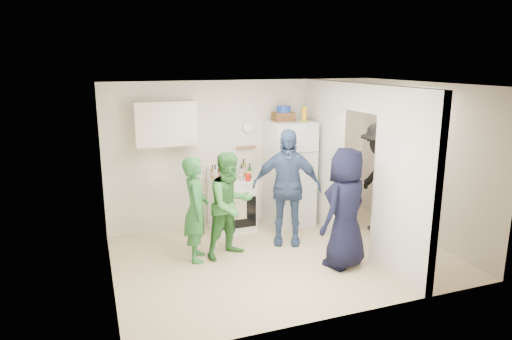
# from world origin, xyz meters

# --- Properties ---
(floor) EXTENTS (4.80, 4.80, 0.00)m
(floor) POSITION_xyz_m (0.00, 0.00, 0.00)
(floor) COLOR beige
(floor) RESTS_ON ground
(wall_back) EXTENTS (4.80, 0.00, 4.80)m
(wall_back) POSITION_xyz_m (0.00, 1.70, 1.25)
(wall_back) COLOR silver
(wall_back) RESTS_ON floor
(wall_front) EXTENTS (4.80, 0.00, 4.80)m
(wall_front) POSITION_xyz_m (0.00, -1.70, 1.25)
(wall_front) COLOR silver
(wall_front) RESTS_ON floor
(wall_left) EXTENTS (0.00, 3.40, 3.40)m
(wall_left) POSITION_xyz_m (-2.40, 0.00, 1.25)
(wall_left) COLOR silver
(wall_left) RESTS_ON floor
(wall_right) EXTENTS (0.00, 3.40, 3.40)m
(wall_right) POSITION_xyz_m (2.40, 0.00, 1.25)
(wall_right) COLOR silver
(wall_right) RESTS_ON floor
(ceiling) EXTENTS (4.80, 4.80, 0.00)m
(ceiling) POSITION_xyz_m (0.00, 0.00, 2.50)
(ceiling) COLOR white
(ceiling) RESTS_ON wall_back
(partition_pier_back) EXTENTS (0.12, 1.20, 2.50)m
(partition_pier_back) POSITION_xyz_m (1.20, 1.10, 1.25)
(partition_pier_back) COLOR silver
(partition_pier_back) RESTS_ON floor
(partition_pier_front) EXTENTS (0.12, 1.20, 2.50)m
(partition_pier_front) POSITION_xyz_m (1.20, -1.10, 1.25)
(partition_pier_front) COLOR silver
(partition_pier_front) RESTS_ON floor
(partition_header) EXTENTS (0.12, 1.00, 0.40)m
(partition_header) POSITION_xyz_m (1.20, 0.00, 2.30)
(partition_header) COLOR silver
(partition_header) RESTS_ON partition_pier_back
(stove) EXTENTS (0.74, 0.61, 0.88)m
(stove) POSITION_xyz_m (-0.36, 1.37, 0.44)
(stove) COLOR white
(stove) RESTS_ON floor
(upper_cabinet) EXTENTS (0.95, 0.34, 0.70)m
(upper_cabinet) POSITION_xyz_m (-1.40, 1.52, 1.85)
(upper_cabinet) COLOR silver
(upper_cabinet) RESTS_ON wall_back
(fridge) EXTENTS (0.75, 0.73, 1.81)m
(fridge) POSITION_xyz_m (0.68, 1.34, 0.91)
(fridge) COLOR white
(fridge) RESTS_ON floor
(wicker_basket) EXTENTS (0.35, 0.25, 0.15)m
(wicker_basket) POSITION_xyz_m (0.58, 1.39, 1.89)
(wicker_basket) COLOR brown
(wicker_basket) RESTS_ON fridge
(blue_bowl) EXTENTS (0.24, 0.24, 0.11)m
(blue_bowl) POSITION_xyz_m (0.58, 1.39, 2.02)
(blue_bowl) COLOR navy
(blue_bowl) RESTS_ON wicker_basket
(yellow_cup_stack_top) EXTENTS (0.09, 0.09, 0.25)m
(yellow_cup_stack_top) POSITION_xyz_m (0.90, 1.24, 1.94)
(yellow_cup_stack_top) COLOR gold
(yellow_cup_stack_top) RESTS_ON fridge
(wall_clock) EXTENTS (0.22, 0.02, 0.22)m
(wall_clock) POSITION_xyz_m (0.05, 1.68, 1.70)
(wall_clock) COLOR white
(wall_clock) RESTS_ON wall_back
(spice_shelf) EXTENTS (0.35, 0.08, 0.03)m
(spice_shelf) POSITION_xyz_m (0.00, 1.65, 1.35)
(spice_shelf) COLOR olive
(spice_shelf) RESTS_ON wall_back
(nook_window) EXTENTS (0.03, 0.70, 0.80)m
(nook_window) POSITION_xyz_m (2.38, 0.20, 1.65)
(nook_window) COLOR black
(nook_window) RESTS_ON wall_right
(nook_window_frame) EXTENTS (0.04, 0.76, 0.86)m
(nook_window_frame) POSITION_xyz_m (2.36, 0.20, 1.65)
(nook_window_frame) COLOR white
(nook_window_frame) RESTS_ON wall_right
(nook_valance) EXTENTS (0.04, 0.82, 0.18)m
(nook_valance) POSITION_xyz_m (2.34, 0.20, 2.00)
(nook_valance) COLOR white
(nook_valance) RESTS_ON wall_right
(yellow_cup_stack_stove) EXTENTS (0.09, 0.09, 0.25)m
(yellow_cup_stack_stove) POSITION_xyz_m (-0.48, 1.15, 1.00)
(yellow_cup_stack_stove) COLOR yellow
(yellow_cup_stack_stove) RESTS_ON stove
(red_cup) EXTENTS (0.09, 0.09, 0.12)m
(red_cup) POSITION_xyz_m (-0.14, 1.17, 0.94)
(red_cup) COLOR red
(red_cup) RESTS_ON stove
(person_green_left) EXTENTS (0.48, 0.62, 1.52)m
(person_green_left) POSITION_xyz_m (-1.20, 0.37, 0.76)
(person_green_left) COLOR #2F7538
(person_green_left) RESTS_ON floor
(person_green_center) EXTENTS (0.91, 0.81, 1.56)m
(person_green_center) POSITION_xyz_m (-0.70, 0.33, 0.78)
(person_green_center) COLOR #3E8239
(person_green_center) RESTS_ON floor
(person_denim) EXTENTS (1.15, 0.84, 1.82)m
(person_denim) POSITION_xyz_m (0.26, 0.50, 0.91)
(person_denim) COLOR #354B74
(person_denim) RESTS_ON floor
(person_navy) EXTENTS (0.97, 0.84, 1.69)m
(person_navy) POSITION_xyz_m (0.69, -0.55, 0.84)
(person_navy) COLOR black
(person_navy) RESTS_ON floor
(person_nook) EXTENTS (1.01, 1.35, 1.86)m
(person_nook) POSITION_xyz_m (1.88, 0.39, 0.93)
(person_nook) COLOR black
(person_nook) RESTS_ON floor
(bottle_a) EXTENTS (0.07, 0.07, 0.24)m
(bottle_a) POSITION_xyz_m (-0.65, 1.51, 1.00)
(bottle_a) COLOR olive
(bottle_a) RESTS_ON stove
(bottle_b) EXTENTS (0.08, 0.08, 0.30)m
(bottle_b) POSITION_xyz_m (-0.54, 1.28, 1.03)
(bottle_b) COLOR #204918
(bottle_b) RESTS_ON stove
(bottle_c) EXTENTS (0.08, 0.08, 0.33)m
(bottle_c) POSITION_xyz_m (-0.44, 1.53, 1.04)
(bottle_c) COLOR #A9B2B7
(bottle_c) RESTS_ON stove
(bottle_d) EXTENTS (0.06, 0.06, 0.32)m
(bottle_d) POSITION_xyz_m (-0.35, 1.31, 1.04)
(bottle_d) COLOR brown
(bottle_d) RESTS_ON stove
(bottle_e) EXTENTS (0.07, 0.07, 0.29)m
(bottle_e) POSITION_xyz_m (-0.26, 1.53, 1.03)
(bottle_e) COLOR #949FA4
(bottle_e) RESTS_ON stove
(bottle_f) EXTENTS (0.06, 0.06, 0.25)m
(bottle_f) POSITION_xyz_m (-0.18, 1.38, 1.00)
(bottle_f) COLOR #13341C
(bottle_f) RESTS_ON stove
(bottle_g) EXTENTS (0.08, 0.08, 0.31)m
(bottle_g) POSITION_xyz_m (-0.10, 1.49, 1.03)
(bottle_g) COLOR olive
(bottle_g) RESTS_ON stove
(bottle_h) EXTENTS (0.08, 0.08, 0.30)m
(bottle_h) POSITION_xyz_m (-0.67, 1.26, 1.03)
(bottle_h) COLOR #ABAEB8
(bottle_h) RESTS_ON stove
(bottle_i) EXTENTS (0.07, 0.07, 0.29)m
(bottle_i) POSITION_xyz_m (-0.30, 1.47, 1.03)
(bottle_i) COLOR #5C2D0F
(bottle_i) RESTS_ON stove
(bottle_j) EXTENTS (0.07, 0.07, 0.27)m
(bottle_j) POSITION_xyz_m (-0.06, 1.29, 1.01)
(bottle_j) COLOR #1B5020
(bottle_j) RESTS_ON stove
(bottle_k) EXTENTS (0.08, 0.08, 0.24)m
(bottle_k) POSITION_xyz_m (-0.56, 1.43, 1.00)
(bottle_k) COLOR maroon
(bottle_k) RESTS_ON stove
(bottle_l) EXTENTS (0.06, 0.06, 0.27)m
(bottle_l) POSITION_xyz_m (-0.23, 1.23, 1.01)
(bottle_l) COLOR #9FA2AF
(bottle_l) RESTS_ON stove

